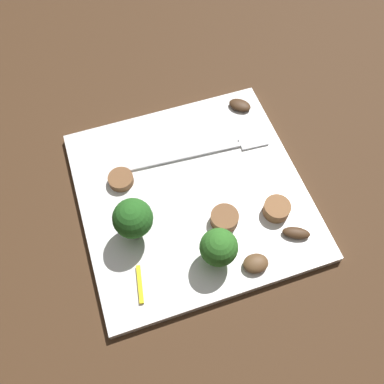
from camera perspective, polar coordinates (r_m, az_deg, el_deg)
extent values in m
plane|color=#422B19|center=(0.50, 0.00, -0.62)|extent=(1.40, 1.40, 0.00)
cube|color=white|center=(0.49, 0.00, -0.31)|extent=(0.26, 0.26, 0.01)
cube|color=silver|center=(0.51, -1.07, 4.88)|extent=(0.15, 0.01, 0.00)
cube|color=silver|center=(0.53, 8.47, 6.88)|extent=(0.04, 0.02, 0.00)
cylinder|color=#296420|center=(0.46, -7.79, -4.97)|extent=(0.01, 0.01, 0.03)
sphere|color=#235B1E|center=(0.43, -8.18, -3.62)|extent=(0.04, 0.04, 0.04)
cylinder|color=#347525|center=(0.44, 3.53, -8.62)|extent=(0.01, 0.01, 0.02)
sphere|color=#2D6B23|center=(0.42, 3.68, -7.64)|extent=(0.04, 0.04, 0.04)
cylinder|color=brown|center=(0.48, 11.61, -2.29)|extent=(0.03, 0.03, 0.01)
cylinder|color=brown|center=(0.50, -9.79, 1.72)|extent=(0.04, 0.04, 0.01)
cylinder|color=brown|center=(0.46, 4.51, -3.66)|extent=(0.04, 0.04, 0.01)
ellipsoid|color=#422B19|center=(0.47, 14.19, -5.50)|extent=(0.03, 0.03, 0.01)
ellipsoid|color=brown|center=(0.45, 8.80, -9.72)|extent=(0.03, 0.02, 0.01)
ellipsoid|color=#422B19|center=(0.56, 6.63, 11.84)|extent=(0.03, 0.03, 0.01)
cube|color=yellow|center=(0.44, -7.20, -12.51)|extent=(0.01, 0.04, 0.00)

